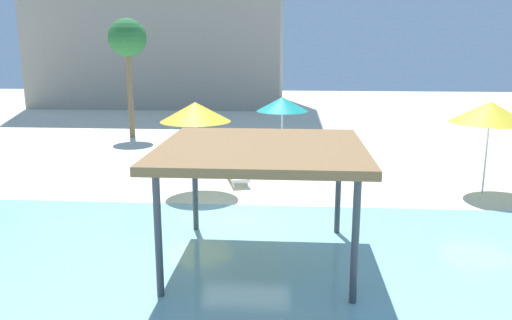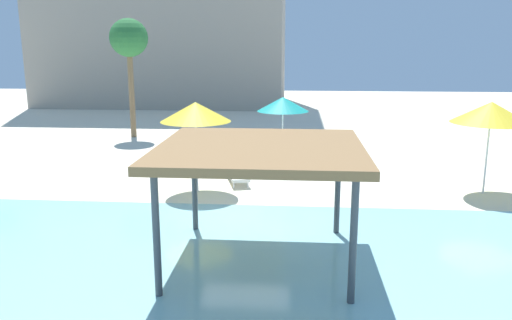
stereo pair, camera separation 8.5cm
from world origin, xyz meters
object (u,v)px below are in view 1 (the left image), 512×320
object	(u,v)px
lounge_chair_0	(348,153)
beach_umbrella_teal_3	(282,104)
shade_pavilion	(262,152)
beach_umbrella_yellow_2	(490,112)
beach_umbrella_yellow_1	(195,112)
lounge_chair_2	(237,172)
palm_tree_1	(127,40)

from	to	relation	value
lounge_chair_0	beach_umbrella_teal_3	bearing A→B (deg)	-70.88
shade_pavilion	beach_umbrella_yellow_2	xyz separation A→B (m)	(6.80, 5.85, 0.15)
shade_pavilion	beach_umbrella_yellow_1	world-z (taller)	beach_umbrella_yellow_1
lounge_chair_2	beach_umbrella_yellow_1	bearing A→B (deg)	-55.08
beach_umbrella_yellow_1	shade_pavilion	bearing A→B (deg)	-65.58
shade_pavilion	palm_tree_1	size ratio (longest dim) A/B	0.72
beach_umbrella_teal_3	palm_tree_1	xyz separation A→B (m)	(-7.84, 5.86, 2.43)
beach_umbrella_teal_3	palm_tree_1	distance (m)	10.08
beach_umbrella_yellow_1	beach_umbrella_yellow_2	xyz separation A→B (m)	(9.23, 0.49, 0.01)
shade_pavilion	beach_umbrella_teal_3	bearing A→B (deg)	88.56
shade_pavilion	lounge_chair_0	xyz separation A→B (m)	(2.94, 10.22, -2.13)
beach_umbrella_teal_3	lounge_chair_2	bearing A→B (deg)	-122.45
beach_umbrella_yellow_1	lounge_chair_0	bearing A→B (deg)	42.14
beach_umbrella_teal_3	lounge_chair_2	xyz separation A→B (m)	(-1.52, -2.39, -2.11)
beach_umbrella_yellow_1	lounge_chair_2	distance (m)	2.88
beach_umbrella_teal_3	lounge_chair_0	bearing A→B (deg)	22.49
beach_umbrella_teal_3	lounge_chair_2	size ratio (longest dim) A/B	1.37
palm_tree_1	shade_pavilion	bearing A→B (deg)	-63.03
beach_umbrella_yellow_2	palm_tree_1	size ratio (longest dim) A/B	0.50
beach_umbrella_teal_3	palm_tree_1	bearing A→B (deg)	143.21
beach_umbrella_yellow_2	lounge_chair_0	bearing A→B (deg)	131.48
lounge_chair_2	beach_umbrella_yellow_2	bearing A→B (deg)	69.12
beach_umbrella_yellow_2	beach_umbrella_teal_3	bearing A→B (deg)	153.73
shade_pavilion	lounge_chair_2	world-z (taller)	shade_pavilion
beach_umbrella_yellow_2	lounge_chair_2	distance (m)	8.45
lounge_chair_2	shade_pavilion	bearing A→B (deg)	-3.94
beach_umbrella_yellow_1	beach_umbrella_teal_3	xyz separation A→B (m)	(2.66, 3.74, -0.16)
shade_pavilion	beach_umbrella_yellow_2	distance (m)	8.97
lounge_chair_0	palm_tree_1	distance (m)	12.42
lounge_chair_2	palm_tree_1	xyz separation A→B (m)	(-6.32, 8.25, 4.53)
beach_umbrella_yellow_2	lounge_chair_2	size ratio (longest dim) A/B	1.48
beach_umbrella_yellow_1	beach_umbrella_yellow_2	size ratio (longest dim) A/B	0.99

